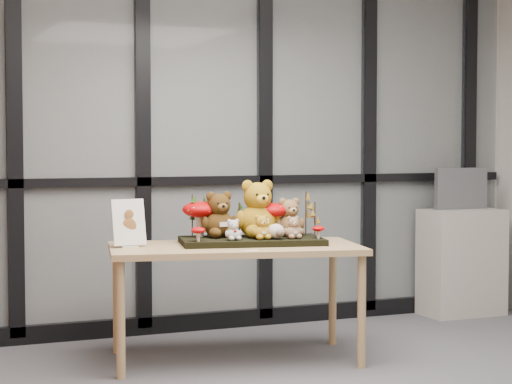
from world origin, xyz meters
name	(u,v)px	position (x,y,z in m)	size (l,w,h in m)	color
room_shell	(389,60)	(0.00, 0.00, 1.68)	(5.00, 5.00, 5.00)	#B3B0A9
glass_partition	(205,128)	(0.00, 2.47, 1.42)	(4.90, 0.06, 2.78)	#2D383F
display_table	(235,256)	(-0.15, 1.52, 0.63)	(1.61, 1.04, 0.70)	tan
diorama_tray	(252,241)	(-0.03, 1.56, 0.72)	(0.86, 0.43, 0.04)	black
bear_pooh_yellow	(257,205)	(0.03, 1.61, 0.93)	(0.29, 0.27, 0.38)	#AA7D14
bear_brown_medium	(219,212)	(-0.20, 1.67, 0.89)	(0.24, 0.21, 0.31)	#432A0E
bear_tan_back	(289,215)	(0.24, 1.59, 0.86)	(0.20, 0.18, 0.26)	brown
bear_small_yellow	(261,226)	(-0.01, 1.45, 0.82)	(0.13, 0.11, 0.16)	#BE8A1F
bear_white_bow	(233,229)	(-0.18, 1.47, 0.80)	(0.11, 0.10, 0.14)	silver
bear_beige_small	(293,226)	(0.19, 1.42, 0.81)	(0.11, 0.10, 0.15)	#9C7554
plush_cream_hedgehog	(276,231)	(0.08, 1.43, 0.79)	(0.08, 0.07, 0.10)	beige
mushroom_back_left	(200,217)	(-0.30, 1.74, 0.85)	(0.22, 0.22, 0.24)	#A60506
mushroom_back_right	(271,218)	(0.13, 1.62, 0.85)	(0.20, 0.20, 0.23)	#A60506
mushroom_front_left	(198,233)	(-0.40, 1.48, 0.78)	(0.09, 0.09, 0.09)	#A60506
mushroom_front_right	(318,231)	(0.33, 1.37, 0.78)	(0.08, 0.08, 0.08)	#A60506
sprig_green_far_left	(192,216)	(-0.35, 1.74, 0.87)	(0.05, 0.05, 0.26)	#113D0D
sprig_green_mid_left	(208,216)	(-0.24, 1.76, 0.86)	(0.05, 0.05, 0.25)	#113D0D
sprig_dry_far_right	(306,213)	(0.34, 1.57, 0.87)	(0.05, 0.05, 0.27)	brown
sprig_dry_mid_right	(315,219)	(0.35, 1.45, 0.84)	(0.05, 0.05, 0.22)	brown
sprig_green_centre	(239,219)	(-0.04, 1.73, 0.84)	(0.05, 0.05, 0.21)	#113D0D
sign_holder	(129,225)	(-0.76, 1.68, 0.83)	(0.20, 0.08, 0.28)	silver
label_card	(251,250)	(-0.17, 1.22, 0.70)	(0.08, 0.03, 0.00)	white
cabinet	(462,262)	(1.99, 2.25, 0.40)	(0.60, 0.35, 0.81)	#A29990
monitor	(461,189)	(1.99, 2.27, 0.96)	(0.45, 0.05, 0.32)	#4E5156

